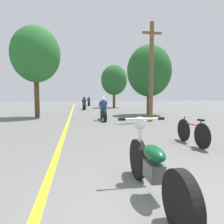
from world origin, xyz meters
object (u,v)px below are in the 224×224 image
at_px(roadside_tree_right_far, 114,80).
at_px(roadside_tree_left, 36,55).
at_px(motorcycle_foreground, 153,166).
at_px(bicycle_parked, 192,132).
at_px(roadside_tree_right_near, 149,71).
at_px(motorcycle_rider_far, 89,102).
at_px(motorcycle_rider_lead, 103,112).
at_px(motorcycle_rider_mid, 84,105).
at_px(utility_pole, 151,71).

bearing_deg(roadside_tree_right_far, roadside_tree_left, -123.75).
distance_m(motorcycle_foreground, bicycle_parked, 3.52).
bearing_deg(roadside_tree_right_near, roadside_tree_left, -176.06).
relative_size(roadside_tree_right_far, motorcycle_rider_far, 2.47).
bearing_deg(motorcycle_foreground, roadside_tree_right_near, 69.87).
relative_size(roadside_tree_left, motorcycle_foreground, 2.84).
distance_m(roadside_tree_right_far, roadside_tree_left, 13.20).
height_order(roadside_tree_right_near, motorcycle_rider_lead, roadside_tree_right_near).
distance_m(motorcycle_rider_mid, motorcycle_rider_far, 8.71).
bearing_deg(motorcycle_rider_mid, motorcycle_rider_lead, -85.62).
bearing_deg(motorcycle_rider_far, roadside_tree_left, -105.20).
bearing_deg(bicycle_parked, roadside_tree_right_far, 86.09).
bearing_deg(utility_pole, motorcycle_rider_lead, 161.57).
xyz_separation_m(roadside_tree_right_near, motorcycle_rider_lead, (-3.93, -2.96, -2.84)).
relative_size(motorcycle_rider_mid, bicycle_parked, 1.24).
bearing_deg(roadside_tree_left, utility_pole, -25.66).
relative_size(roadside_tree_left, motorcycle_rider_far, 2.77).
bearing_deg(bicycle_parked, roadside_tree_left, 124.04).
height_order(motorcycle_foreground, bicycle_parked, motorcycle_foreground).
bearing_deg(motorcycle_rider_mid, roadside_tree_right_near, -56.46).
xyz_separation_m(roadside_tree_right_near, motorcycle_rider_mid, (-4.70, 7.10, -2.83)).
bearing_deg(motorcycle_foreground, motorcycle_rider_far, 88.49).
relative_size(roadside_tree_left, motorcycle_rider_mid, 2.92).
distance_m(roadside_tree_right_near, motorcycle_rider_far, 16.42).
xyz_separation_m(motorcycle_rider_lead, motorcycle_rider_mid, (-0.77, 10.05, 0.01)).
distance_m(motorcycle_foreground, motorcycle_rider_mid, 19.18).
bearing_deg(roadside_tree_right_far, utility_pole, -92.05).
bearing_deg(motorcycle_foreground, motorcycle_rider_mid, 90.81).
distance_m(roadside_tree_right_far, motorcycle_foreground, 22.99).
height_order(roadside_tree_left, motorcycle_rider_far, roadside_tree_left).
height_order(roadside_tree_right_near, motorcycle_foreground, roadside_tree_right_near).
bearing_deg(motorcycle_foreground, bicycle_parked, 49.66).
bearing_deg(motorcycle_rider_far, bicycle_parked, -86.49).
bearing_deg(bicycle_parked, utility_pole, 81.38).
bearing_deg(motorcycle_rider_lead, roadside_tree_left, 150.21).
bearing_deg(roadside_tree_right_near, motorcycle_foreground, -110.13).
bearing_deg(roadside_tree_left, motorcycle_rider_far, 74.80).
height_order(roadside_tree_right_far, motorcycle_rider_mid, roadside_tree_right_far).
distance_m(roadside_tree_left, motorcycle_rider_mid, 9.15).
distance_m(motorcycle_foreground, motorcycle_rider_far, 27.85).
bearing_deg(roadside_tree_left, bicycle_parked, -55.96).
xyz_separation_m(motorcycle_foreground, motorcycle_rider_far, (0.74, 27.84, 0.10)).
height_order(utility_pole, motorcycle_rider_lead, utility_pole).
height_order(motorcycle_foreground, motorcycle_rider_far, motorcycle_rider_far).
relative_size(utility_pole, roadside_tree_left, 0.92).
xyz_separation_m(roadside_tree_right_far, bicycle_parked, (-1.35, -19.81, -3.12)).
height_order(motorcycle_foreground, motorcycle_rider_mid, motorcycle_rider_mid).
bearing_deg(roadside_tree_right_far, motorcycle_foreground, -99.17).
distance_m(utility_pole, motorcycle_rider_far, 19.87).
height_order(roadside_tree_right_far, bicycle_parked, roadside_tree_right_far).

